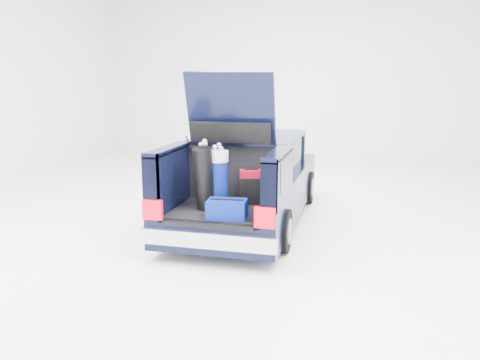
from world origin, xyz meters
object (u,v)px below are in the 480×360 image
(black_golf_bag, at_px, (204,179))
(blue_duffel, at_px, (227,209))
(car, at_px, (249,181))
(blue_golf_bag, at_px, (219,179))
(red_suitcase, at_px, (251,187))

(black_golf_bag, bearing_deg, blue_duffel, -25.79)
(car, distance_m, blue_golf_bag, 1.60)
(blue_golf_bag, bearing_deg, red_suitcase, 53.72)
(blue_duffel, bearing_deg, blue_golf_bag, 113.65)
(car, bearing_deg, blue_duffel, -84.74)
(red_suitcase, bearing_deg, blue_golf_bag, -151.45)
(black_golf_bag, distance_m, blue_duffel, 0.61)
(red_suitcase, relative_size, black_golf_bag, 0.54)
(black_golf_bag, bearing_deg, red_suitcase, 54.23)
(black_golf_bag, relative_size, blue_duffel, 1.81)
(car, bearing_deg, red_suitcase, -75.46)
(red_suitcase, distance_m, blue_duffel, 0.83)
(car, relative_size, blue_golf_bag, 5.07)
(blue_golf_bag, bearing_deg, car, 96.07)
(car, relative_size, blue_duffel, 8.70)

